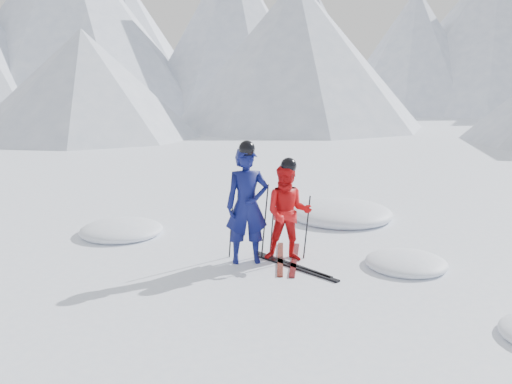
# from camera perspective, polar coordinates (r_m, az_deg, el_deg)

# --- Properties ---
(ground) EXTENTS (160.00, 160.00, 0.00)m
(ground) POSITION_cam_1_polar(r_m,az_deg,el_deg) (8.79, 9.18, -8.09)
(ground) COLOR white
(ground) RESTS_ON ground
(mountain_range) EXTENTS (106.15, 62.94, 15.53)m
(mountain_range) POSITION_cam_1_polar(r_m,az_deg,el_deg) (44.08, 18.99, 16.07)
(mountain_range) COLOR #B2BCD1
(mountain_range) RESTS_ON ground
(skier_blue) EXTENTS (0.81, 0.66, 1.91)m
(skier_blue) POSITION_cam_1_polar(r_m,az_deg,el_deg) (8.78, -0.95, -1.46)
(skier_blue) COLOR #0D1350
(skier_blue) RESTS_ON ground
(skier_red) EXTENTS (0.85, 0.69, 1.62)m
(skier_red) POSITION_cam_1_polar(r_m,az_deg,el_deg) (8.92, 3.39, -2.21)
(skier_red) COLOR red
(skier_red) RESTS_ON ground
(pole_blue_left) EXTENTS (0.13, 0.09, 1.27)m
(pole_blue_left) POSITION_cam_1_polar(r_m,az_deg,el_deg) (9.06, -2.61, -3.12)
(pole_blue_left) COLOR black
(pole_blue_left) RESTS_ON ground
(pole_blue_right) EXTENTS (0.13, 0.07, 1.27)m
(pole_blue_right) POSITION_cam_1_polar(r_m,az_deg,el_deg) (9.05, 0.94, -3.13)
(pole_blue_right) COLOR black
(pole_blue_right) RESTS_ON ground
(pole_red_left) EXTENTS (0.11, 0.09, 1.08)m
(pole_red_left) POSITION_cam_1_polar(r_m,az_deg,el_deg) (9.27, 1.74, -3.38)
(pole_red_left) COLOR black
(pole_red_left) RESTS_ON ground
(pole_red_right) EXTENTS (0.11, 0.08, 1.08)m
(pole_red_right) POSITION_cam_1_polar(r_m,az_deg,el_deg) (9.10, 5.37, -3.72)
(pole_red_right) COLOR black
(pole_red_right) RESTS_ON ground
(ski_worn_left) EXTENTS (0.33, 1.70, 0.03)m
(ski_worn_left) POSITION_cam_1_polar(r_m,az_deg,el_deg) (9.16, 2.58, -7.00)
(ski_worn_left) COLOR black
(ski_worn_left) RESTS_ON ground
(ski_worn_right) EXTENTS (0.22, 1.70, 0.03)m
(ski_worn_right) POSITION_cam_1_polar(r_m,az_deg,el_deg) (9.13, 4.08, -7.08)
(ski_worn_right) COLOR black
(ski_worn_right) RESTS_ON ground
(ski_loose_a) EXTENTS (1.42, 1.09, 0.03)m
(ski_loose_a) POSITION_cam_1_polar(r_m,az_deg,el_deg) (8.90, 3.68, -7.59)
(ski_loose_a) COLOR black
(ski_loose_a) RESTS_ON ground
(ski_loose_b) EXTENTS (1.45, 1.04, 0.03)m
(ski_loose_b) POSITION_cam_1_polar(r_m,az_deg,el_deg) (8.75, 4.21, -7.95)
(ski_loose_b) COLOR black
(ski_loose_b) RESTS_ON ground
(snow_lumps) EXTENTS (8.19, 6.90, 0.49)m
(snow_lumps) POSITION_cam_1_polar(r_m,az_deg,el_deg) (10.78, 5.76, -4.24)
(snow_lumps) COLOR white
(snow_lumps) RESTS_ON ground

